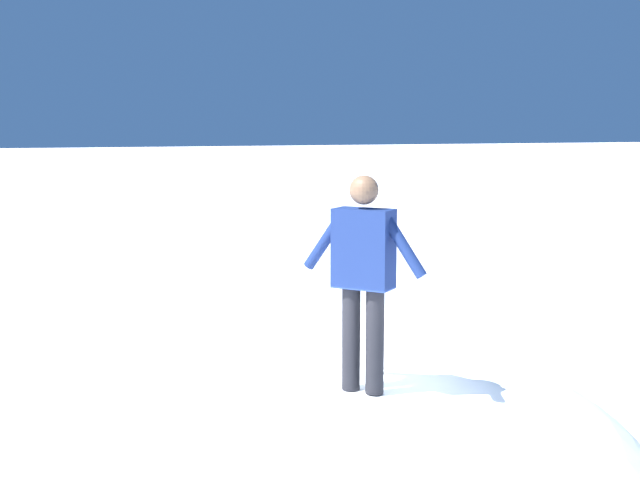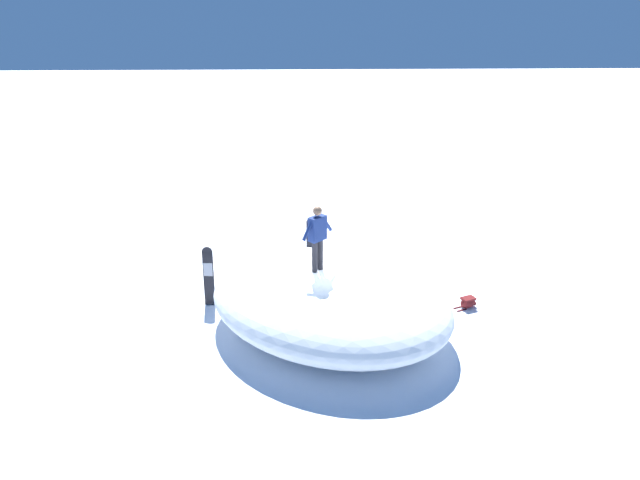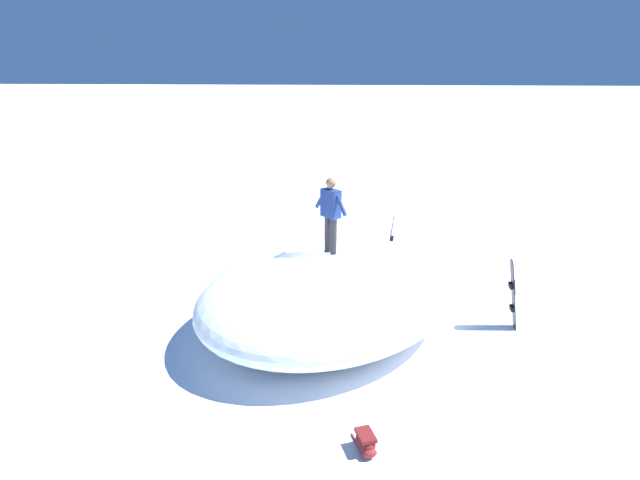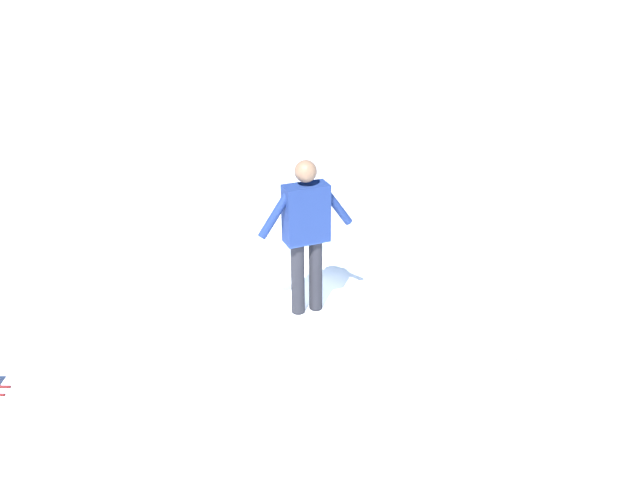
% 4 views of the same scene
% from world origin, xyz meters
% --- Properties ---
extents(ground, '(240.00, 240.00, 0.00)m').
position_xyz_m(ground, '(0.00, 0.00, 0.00)').
color(ground, white).
extents(snow_mound, '(7.78, 8.08, 1.68)m').
position_xyz_m(snow_mound, '(0.12, -0.03, 0.84)').
color(snow_mound, white).
rests_on(snow_mound, ground).
extents(snowboarder_standing, '(0.75, 0.80, 1.66)m').
position_xyz_m(snowboarder_standing, '(0.13, -0.30, 2.63)').
color(snowboarder_standing, black).
rests_on(snowboarder_standing, snow_mound).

